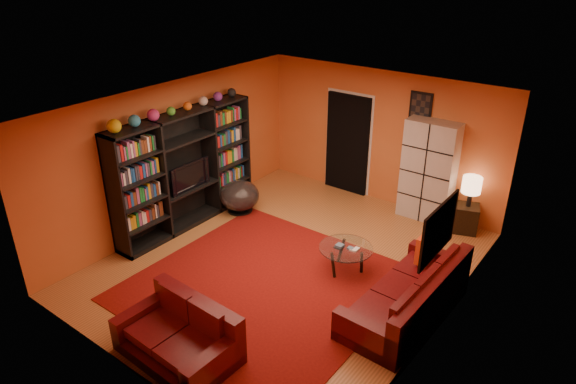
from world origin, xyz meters
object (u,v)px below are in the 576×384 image
Objects in this scene: sofa at (412,296)px; bowl_chair at (240,196)px; loveseat at (182,334)px; side_table at (466,218)px; table_lamp at (472,186)px; coffee_table at (346,250)px; storage_cabinet at (429,171)px; entertainment_unit at (185,170)px; tv at (187,175)px.

sofa is 3.07× the size of bowl_chair.
loveseat reaches higher than side_table.
coffee_table is at bearing -114.02° from table_lamp.
storage_cabinet reaches higher than coffee_table.
storage_cabinet is (0.25, 2.44, 0.56)m from coffee_table.
storage_cabinet is (3.39, 2.80, -0.11)m from entertainment_unit.
tv is 1.16× the size of bowl_chair.
entertainment_unit is at bearing 47.53° from loveseat.
storage_cabinet is at bearing 39.57° from entertainment_unit.
sofa is at bearing -12.41° from bowl_chair.
table_lamp is at bearing -16.62° from loveseat.
side_table is at bearing -56.30° from tv.
storage_cabinet is 2.49× the size of bowl_chair.
bowl_chair is 4.18m from side_table.
side_table is 0.65m from table_lamp.
table_lamp is (1.07, 2.39, 0.52)m from coffee_table.
tv reaches higher than coffee_table.
side_table is at bearing 33.19° from entertainment_unit.
sofa is 1.52× the size of loveseat.
bowl_chair reaches higher than coffee_table.
bowl_chair is (0.41, 0.91, -0.64)m from tv.
tv is 0.46× the size of storage_cabinet.
loveseat is at bearing -103.76° from coffee_table.
tv is 5.04m from side_table.
entertainment_unit reaches higher than side_table.
bowl_chair is 4.22m from table_lamp.
entertainment_unit reaches higher than tv.
side_table reaches higher than coffee_table.
entertainment_unit is 5.41× the size of table_lamp.
entertainment_unit is 1.23m from bowl_chair.
sofa is 1.33m from coffee_table.
bowl_chair is at bearing -153.54° from table_lamp.
side_table is at bearing -16.62° from loveseat.
coffee_table is 2.52m from storage_cabinet.
bowl_chair is at bearing -153.54° from side_table.
storage_cabinet is (3.34, 2.82, -0.03)m from tv.
loveseat is 2.02× the size of bowl_chair.
tv is at bearing -114.27° from bowl_chair.
side_table is (1.75, 5.17, -0.03)m from loveseat.
table_lamp is at bearing 26.46° from bowl_chair.
coffee_table is 1.51× the size of table_lamp.
tv is 1.18m from bowl_chair.
sofa is (4.41, 0.02, -0.77)m from entertainment_unit.
table_lamp is (0.00, 0.00, 0.65)m from side_table.
table_lamp reaches higher than loveseat.
tv is at bearing -140.31° from storage_cabinet.
tv is 4.99m from table_lamp.
bowl_chair is (-3.96, 0.87, 0.04)m from sofa.
storage_cabinet reaches higher than side_table.
entertainment_unit is at bearing -140.93° from storage_cabinet.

